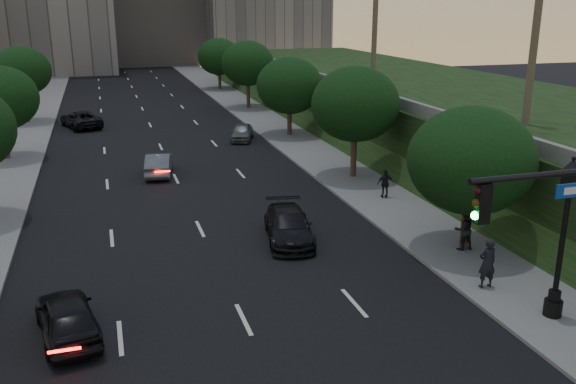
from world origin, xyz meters
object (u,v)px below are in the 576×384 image
object	(u,v)px
sedan_far_right	(242,132)
pedestrian_b	(464,229)
sedan_near_right	(289,226)
pedestrian_c	(385,183)
pedestrian_a	(487,263)
sedan_far_left	(81,119)
sedan_mid_left	(159,164)
street_lamp	(562,246)
sedan_near_left	(67,317)

from	to	relation	value
sedan_far_right	pedestrian_b	size ratio (longest dim) A/B	2.13
sedan_near_right	pedestrian_c	xyz separation A→B (m)	(6.70, 4.10, 0.24)
pedestrian_b	pedestrian_a	bearing A→B (deg)	71.81
sedan_far_left	sedan_mid_left	bearing A→B (deg)	87.56
street_lamp	sedan_far_right	xyz separation A→B (m)	(-3.58, 30.55, -1.99)
sedan_near_left	pedestrian_c	size ratio (longest dim) A/B	2.68
sedan_near_right	pedestrian_c	distance (m)	7.86
pedestrian_b	street_lamp	bearing A→B (deg)	88.16
pedestrian_b	sedan_near_left	bearing A→B (deg)	9.79
street_lamp	pedestrian_a	bearing A→B (deg)	109.42
street_lamp	sedan_far_right	world-z (taller)	street_lamp
street_lamp	sedan_far_left	xyz separation A→B (m)	(-15.59, 39.56, -1.91)
sedan_near_left	sedan_mid_left	size ratio (longest dim) A/B	1.00
sedan_near_right	sedan_far_right	distance (m)	21.31
pedestrian_b	pedestrian_c	distance (m)	7.60
sedan_mid_left	pedestrian_b	xyz separation A→B (m)	(11.06, -16.33, 0.35)
sedan_near_right	pedestrian_a	world-z (taller)	pedestrian_a
pedestrian_a	pedestrian_b	size ratio (longest dim) A/B	1.07
sedan_near_right	sedan_far_right	world-z (taller)	sedan_near_right
street_lamp	sedan_near_right	world-z (taller)	street_lamp
street_lamp	sedan_near_right	size ratio (longest dim) A/B	1.18
sedan_near_left	sedan_far_left	distance (m)	36.00
sedan_far_left	pedestrian_b	xyz separation A→B (m)	(15.91, -33.64, 0.32)
street_lamp	sedan_near_right	distance (m)	11.51
pedestrian_c	pedestrian_a	bearing A→B (deg)	91.74
sedan_near_right	sedan_far_right	size ratio (longest dim) A/B	1.26
sedan_near_right	pedestrian_c	bearing A→B (deg)	41.70
sedan_far_left	pedestrian_c	world-z (taller)	pedestrian_c
sedan_mid_left	sedan_near_left	bearing A→B (deg)	85.15
pedestrian_a	sedan_far_right	bearing A→B (deg)	-82.62
sedan_near_right	sedan_far_right	xyz separation A→B (m)	(2.74, 21.13, -0.05)
sedan_near_right	pedestrian_b	world-z (taller)	pedestrian_b
sedan_far_left	sedan_near_right	bearing A→B (deg)	89.00
sedan_far_right	sedan_near_right	bearing A→B (deg)	-78.32
sedan_near_right	pedestrian_b	size ratio (longest dim) A/B	2.68
sedan_far_left	pedestrian_c	xyz separation A→B (m)	(15.97, -26.04, 0.20)
sedan_far_left	pedestrian_b	distance (m)	37.21
sedan_far_right	pedestrian_b	world-z (taller)	pedestrian_b
sedan_near_left	pedestrian_a	world-z (taller)	pedestrian_a
sedan_far_left	pedestrian_c	size ratio (longest dim) A/B	3.35
street_lamp	pedestrian_a	world-z (taller)	street_lamp
sedan_far_left	pedestrian_c	bearing A→B (deg)	103.42
sedan_near_left	pedestrian_a	xyz separation A→B (m)	(14.54, -1.05, 0.39)
sedan_mid_left	sedan_far_left	bearing A→B (deg)	-65.13
sedan_near_left	pedestrian_c	distance (m)	18.68
street_lamp	sedan_mid_left	xyz separation A→B (m)	(-10.74, 22.26, -1.94)
sedan_near_right	pedestrian_c	size ratio (longest dim) A/B	3.06
sedan_far_right	pedestrian_c	size ratio (longest dim) A/B	2.44
street_lamp	sedan_far_right	bearing A→B (deg)	96.68
street_lamp	pedestrian_c	size ratio (longest dim) A/B	3.61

